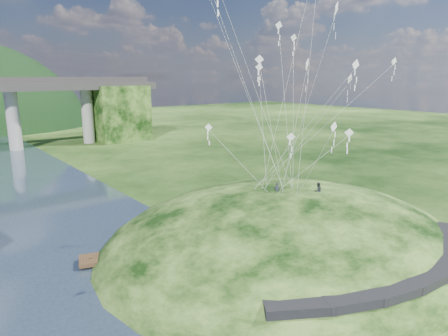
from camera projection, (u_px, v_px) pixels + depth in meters
ground at (231, 277)px, 30.72m from camera, size 320.00×320.00×0.00m
grass_hill at (284, 258)px, 37.41m from camera, size 36.00×32.00×13.00m
footpath at (406, 271)px, 27.29m from camera, size 22.29×5.84×0.83m
wooden_dock at (159, 250)px, 34.52m from camera, size 13.06×6.12×0.93m
kite_flyers at (306, 183)px, 36.11m from camera, size 3.91×2.80×1.62m
kite_swarm at (291, 51)px, 33.19m from camera, size 18.83×17.46×19.31m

